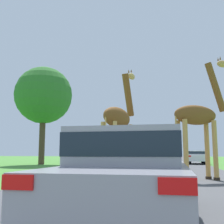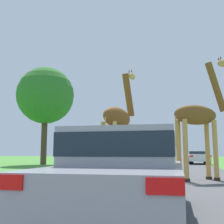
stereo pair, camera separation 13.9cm
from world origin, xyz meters
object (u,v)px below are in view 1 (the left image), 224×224
giraffe_near_road (119,119)px  giraffe_companion (199,119)px  car_queue_right (146,156)px  car_queue_left (121,157)px  tree_centre_back (44,96)px  car_lead_maroon (129,171)px  car_far_ahead (196,157)px

giraffe_near_road → giraffe_companion: size_ratio=0.97×
car_queue_right → car_queue_left: size_ratio=0.96×
car_queue_left → car_queue_right: bearing=77.5°
car_queue_left → tree_centre_back: 12.63m
giraffe_companion → car_lead_maroon: 7.23m
car_lead_maroon → tree_centre_back: (-11.03, 19.01, 5.60)m
car_lead_maroon → car_queue_right: 16.48m
car_lead_maroon → car_far_ahead: car_lead_maroon is taller
giraffe_near_road → tree_centre_back: size_ratio=0.55×
car_queue_right → car_queue_left: (-1.04, -4.68, -0.02)m
car_queue_left → car_far_ahead: (5.17, 11.59, -0.08)m
car_queue_right → car_far_ahead: (4.13, 6.91, -0.11)m
giraffe_near_road → car_queue_left: bearing=115.6°
giraffe_near_road → car_queue_right: size_ratio=1.22×
car_queue_right → car_far_ahead: size_ratio=0.90×
giraffe_companion → car_far_ahead: bearing=144.8°
giraffe_near_road → car_queue_left: giraffe_near_road is taller
car_queue_left → car_far_ahead: car_queue_left is taller
car_lead_maroon → car_queue_right: size_ratio=1.10×
giraffe_companion → car_queue_left: bearing=-171.7°
car_queue_right → car_far_ahead: car_queue_right is taller
car_far_ahead → giraffe_companion: bearing=-93.6°
giraffe_near_road → giraffe_companion: giraffe_companion is taller
car_queue_left → car_far_ahead: 12.69m
giraffe_near_road → car_far_ahead: giraffe_near_road is taller
car_queue_right → tree_centre_back: (-9.73, 2.59, 5.56)m
giraffe_companion → car_queue_right: 10.21m
giraffe_near_road → car_far_ahead: 17.21m
giraffe_near_road → car_queue_left: size_ratio=1.17×
car_lead_maroon → giraffe_companion: bearing=75.4°
giraffe_near_road → tree_centre_back: (-9.55, 12.24, 3.89)m
giraffe_near_road → tree_centre_back: bearing=143.8°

